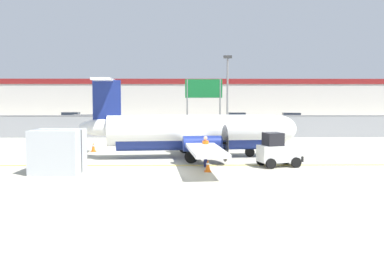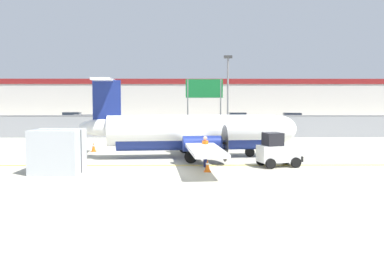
{
  "view_description": "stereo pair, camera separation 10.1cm",
  "coord_description": "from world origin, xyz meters",
  "views": [
    {
      "loc": [
        0.59,
        -21.74,
        3.89
      ],
      "look_at": [
        0.93,
        5.96,
        1.8
      ],
      "focal_mm": 40.0,
      "sensor_mm": 36.0,
      "label": 1
    },
    {
      "loc": [
        0.69,
        -21.74,
        3.89
      ],
      "look_at": [
        0.93,
        5.96,
        1.8
      ],
      "focal_mm": 40.0,
      "sensor_mm": 36.0,
      "label": 2
    }
  ],
  "objects": [
    {
      "name": "cargo_container",
      "position": [
        -5.91,
        -0.29,
        1.1
      ],
      "size": [
        2.51,
        2.13,
        2.2
      ],
      "rotation": [
        0.0,
        0.0,
        -0.05
      ],
      "color": "#B7BCC1",
      "rests_on": "ground"
    },
    {
      "name": "highway_sign",
      "position": [
        2.24,
        19.77,
        4.14
      ],
      "size": [
        3.6,
        0.14,
        5.5
      ],
      "color": "slate",
      "rests_on": "ground"
    },
    {
      "name": "parked_car_4",
      "position": [
        2.68,
        27.31,
        0.89
      ],
      "size": [
        4.23,
        2.06,
        1.58
      ],
      "rotation": [
        0.0,
        0.0,
        3.16
      ],
      "color": "black",
      "rests_on": "parking_lot_strip"
    },
    {
      "name": "traffic_cone_near_right",
      "position": [
        1.67,
        -0.07,
        0.31
      ],
      "size": [
        0.36,
        0.36,
        0.64
      ],
      "color": "orange",
      "rests_on": "ground"
    },
    {
      "name": "commuter_airplane",
      "position": [
        1.17,
        4.99,
        1.6
      ],
      "size": [
        13.8,
        16.08,
        4.92
      ],
      "rotation": [
        0.0,
        0.0,
        0.09
      ],
      "color": "white",
      "rests_on": "ground"
    },
    {
      "name": "apron_light_pole",
      "position": [
        4.03,
        14.4,
        4.3
      ],
      "size": [
        0.7,
        0.3,
        7.27
      ],
      "color": "slate",
      "rests_on": "ground"
    },
    {
      "name": "parked_car_0",
      "position": [
        -15.09,
        35.8,
        0.89
      ],
      "size": [
        4.26,
        2.12,
        1.58
      ],
      "rotation": [
        0.0,
        0.0,
        3.18
      ],
      "color": "silver",
      "rests_on": "parking_lot_strip"
    },
    {
      "name": "traffic_cone_near_left",
      "position": [
        -5.93,
        7.95,
        0.31
      ],
      "size": [
        0.36,
        0.36,
        0.64
      ],
      "color": "orange",
      "rests_on": "ground"
    },
    {
      "name": "parking_lot_strip",
      "position": [
        0.0,
        29.5,
        0.06
      ],
      "size": [
        98.0,
        17.0,
        0.12
      ],
      "color": "#38383A",
      "rests_on": "ground"
    },
    {
      "name": "parked_car_5",
      "position": [
        7.05,
        34.34,
        0.89
      ],
      "size": [
        4.22,
        2.04,
        1.58
      ],
      "rotation": [
        0.0,
        0.0,
        3.13
      ],
      "color": "silver",
      "rests_on": "parking_lot_strip"
    },
    {
      "name": "parked_car_2",
      "position": [
        -7.39,
        24.08,
        0.89
      ],
      "size": [
        4.21,
        2.01,
        1.58
      ],
      "rotation": [
        0.0,
        0.0,
        3.15
      ],
      "color": "silver",
      "rests_on": "parking_lot_strip"
    },
    {
      "name": "background_building",
      "position": [
        0.0,
        47.99,
        3.26
      ],
      "size": [
        91.0,
        8.1,
        6.5
      ],
      "color": "beige",
      "rests_on": "ground"
    },
    {
      "name": "ground_plane",
      "position": [
        0.0,
        2.0,
        0.0
      ],
      "size": [
        140.0,
        140.0,
        0.01
      ],
      "color": "#B2AD99"
    },
    {
      "name": "parked_car_7",
      "position": [
        14.05,
        33.47,
        0.89
      ],
      "size": [
        4.33,
        2.28,
        1.58
      ],
      "rotation": [
        0.0,
        0.0,
        3.06
      ],
      "color": "red",
      "rests_on": "parking_lot_strip"
    },
    {
      "name": "parked_car_1",
      "position": [
        -11.76,
        28.31,
        0.89
      ],
      "size": [
        4.21,
        2.02,
        1.58
      ],
      "rotation": [
        0.0,
        0.0,
        3.13
      ],
      "color": "gray",
      "rests_on": "parking_lot_strip"
    },
    {
      "name": "parked_car_6",
      "position": [
        10.03,
        26.42,
        0.89
      ],
      "size": [
        4.23,
        2.06,
        1.58
      ],
      "rotation": [
        0.0,
        0.0,
        3.12
      ],
      "color": "black",
      "rests_on": "parking_lot_strip"
    },
    {
      "name": "ground_crew_worker",
      "position": [
        1.61,
        1.42,
        0.95
      ],
      "size": [
        0.39,
        0.55,
        1.7
      ],
      "rotation": [
        0.0,
        0.0,
        3.29
      ],
      "color": "#191E4C",
      "rests_on": "ground"
    },
    {
      "name": "baggage_tug",
      "position": [
        5.6,
        1.51,
        0.86
      ],
      "size": [
        2.53,
        1.86,
        1.88
      ],
      "rotation": [
        0.0,
        0.0,
        0.26
      ],
      "color": "silver",
      "rests_on": "ground"
    },
    {
      "name": "parked_car_3",
      "position": [
        -2.57,
        26.09,
        0.89
      ],
      "size": [
        4.36,
        2.37,
        1.58
      ],
      "rotation": [
        0.0,
        0.0,
        3.25
      ],
      "color": "navy",
      "rests_on": "parking_lot_strip"
    },
    {
      "name": "perimeter_fence",
      "position": [
        0.0,
        18.0,
        1.12
      ],
      "size": [
        98.0,
        0.1,
        2.1
      ],
      "color": "gray",
      "rests_on": "ground"
    }
  ]
}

